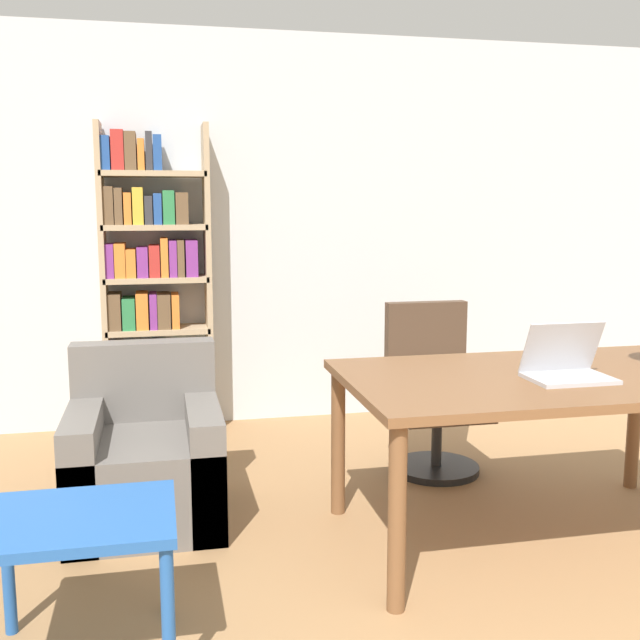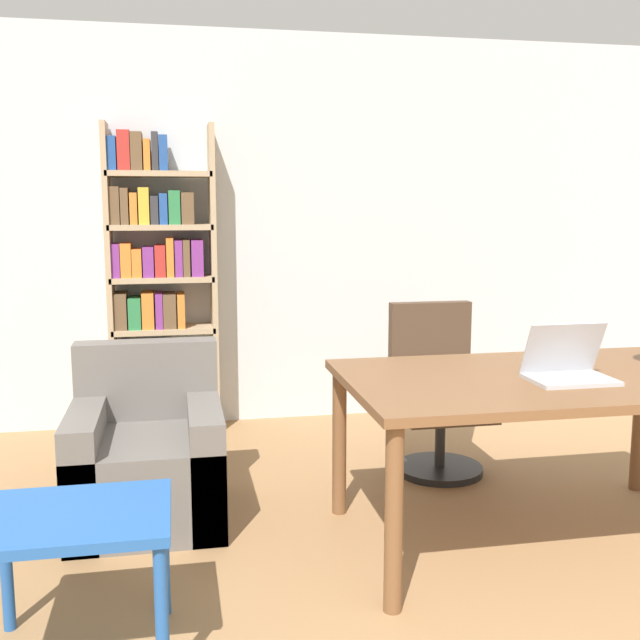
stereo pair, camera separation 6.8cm
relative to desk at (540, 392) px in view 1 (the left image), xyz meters
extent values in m
cube|color=silver|center=(-0.46, 2.24, 0.66)|extent=(8.00, 0.06, 2.70)
cube|color=brown|center=(0.00, 0.00, 0.06)|extent=(1.77, 1.06, 0.04)
cylinder|color=brown|center=(-0.83, -0.47, -0.33)|extent=(0.07, 0.07, 0.74)
cylinder|color=brown|center=(-0.83, 0.47, -0.33)|extent=(0.07, 0.07, 0.74)
cylinder|color=brown|center=(0.83, 0.47, -0.33)|extent=(0.07, 0.07, 0.74)
cube|color=#B2B2B7|center=(0.06, -0.13, 0.09)|extent=(0.36, 0.25, 0.02)
cube|color=#B2B2B7|center=(0.06, -0.06, 0.22)|extent=(0.36, 0.11, 0.23)
cube|color=white|center=(0.06, -0.05, 0.22)|extent=(0.32, 0.09, 0.20)
cylinder|color=black|center=(-0.13, 0.92, -0.67)|extent=(0.50, 0.50, 0.04)
cylinder|color=#262626|center=(-0.13, 0.92, -0.50)|extent=(0.06, 0.06, 0.30)
cube|color=#4C3828|center=(-0.13, 0.92, -0.30)|extent=(0.51, 0.51, 0.10)
cube|color=#4C3828|center=(-0.13, 1.13, 0.01)|extent=(0.49, 0.08, 0.52)
cube|color=#2356A3|center=(-1.96, -0.54, -0.19)|extent=(0.63, 0.51, 0.04)
cylinder|color=#2356A3|center=(-1.68, -0.76, -0.45)|extent=(0.04, 0.04, 0.48)
cylinder|color=#2356A3|center=(-2.23, -0.32, -0.45)|extent=(0.04, 0.04, 0.48)
cylinder|color=#2356A3|center=(-1.68, -0.32, -0.45)|extent=(0.04, 0.04, 0.48)
cube|color=#66605B|center=(-1.76, 0.58, -0.48)|extent=(0.72, 0.78, 0.43)
cube|color=#66605B|center=(-1.76, 0.89, -0.06)|extent=(0.72, 0.16, 0.40)
cube|color=#66605B|center=(-2.05, 0.58, -0.41)|extent=(0.16, 0.78, 0.57)
cube|color=#66605B|center=(-1.48, 0.58, -0.41)|extent=(0.16, 0.78, 0.57)
cube|color=tan|center=(-2.02, 2.05, 0.33)|extent=(0.04, 0.28, 2.05)
cube|color=tan|center=(-1.35, 2.05, 0.33)|extent=(0.04, 0.28, 2.05)
cube|color=tan|center=(-1.68, 2.05, -0.68)|extent=(0.67, 0.28, 0.04)
cube|color=#2D7F47|center=(-1.97, 2.05, -0.56)|extent=(0.07, 0.24, 0.20)
cube|color=brown|center=(-1.90, 2.05, -0.54)|extent=(0.07, 0.24, 0.25)
cube|color=#B72D28|center=(-1.81, 2.05, -0.56)|extent=(0.09, 0.24, 0.20)
cube|color=#7F338C|center=(-1.74, 2.05, -0.57)|extent=(0.05, 0.24, 0.18)
cube|color=#234C99|center=(-1.67, 2.05, -0.56)|extent=(0.05, 0.24, 0.20)
cube|color=#B72D28|center=(-1.61, 2.05, -0.56)|extent=(0.06, 0.24, 0.20)
cube|color=#333338|center=(-1.55, 2.05, -0.56)|extent=(0.05, 0.24, 0.19)
cube|color=gold|center=(-1.49, 2.05, -0.55)|extent=(0.05, 0.24, 0.22)
cube|color=tan|center=(-1.68, 2.05, -0.33)|extent=(0.67, 0.28, 0.04)
cube|color=orange|center=(-1.96, 2.05, -0.19)|extent=(0.08, 0.24, 0.25)
cube|color=silver|center=(-1.88, 2.05, -0.22)|extent=(0.09, 0.24, 0.20)
cube|color=#2D7F47|center=(-1.79, 2.05, -0.22)|extent=(0.07, 0.24, 0.19)
cube|color=#234C99|center=(-1.72, 2.05, -0.19)|extent=(0.07, 0.24, 0.24)
cube|color=#2D7F47|center=(-1.65, 2.05, -0.20)|extent=(0.05, 0.24, 0.24)
cube|color=tan|center=(-1.68, 2.05, 0.01)|extent=(0.67, 0.28, 0.04)
cube|color=brown|center=(-1.96, 2.05, 0.15)|extent=(0.08, 0.24, 0.24)
cube|color=#2D7F47|center=(-1.87, 2.05, 0.13)|extent=(0.08, 0.24, 0.21)
cube|color=orange|center=(-1.79, 2.05, 0.15)|extent=(0.08, 0.24, 0.24)
cube|color=#7F338C|center=(-1.71, 2.05, 0.14)|extent=(0.05, 0.24, 0.23)
cube|color=brown|center=(-1.64, 2.05, 0.14)|extent=(0.08, 0.24, 0.23)
cube|color=orange|center=(-1.57, 2.05, 0.14)|extent=(0.05, 0.24, 0.22)
cube|color=tan|center=(-1.68, 2.05, 0.35)|extent=(0.67, 0.28, 0.04)
cube|color=#7F338C|center=(-1.98, 2.05, 0.48)|extent=(0.05, 0.24, 0.22)
cube|color=orange|center=(-1.91, 2.05, 0.48)|extent=(0.07, 0.24, 0.22)
cube|color=orange|center=(-1.85, 2.05, 0.46)|extent=(0.06, 0.24, 0.18)
cube|color=#7F338C|center=(-1.77, 2.05, 0.47)|extent=(0.07, 0.24, 0.20)
cube|color=#B72D28|center=(-1.70, 2.05, 0.47)|extent=(0.07, 0.24, 0.21)
cube|color=orange|center=(-1.63, 2.05, 0.50)|extent=(0.05, 0.24, 0.25)
cube|color=#7F338C|center=(-1.58, 2.05, 0.49)|extent=(0.05, 0.24, 0.24)
cube|color=brown|center=(-1.53, 2.05, 0.49)|extent=(0.04, 0.24, 0.24)
cube|color=#7F338C|center=(-1.46, 2.05, 0.49)|extent=(0.08, 0.24, 0.24)
cube|color=tan|center=(-1.68, 2.05, 0.69)|extent=(0.67, 0.28, 0.04)
cube|color=brown|center=(-1.97, 2.05, 0.83)|extent=(0.07, 0.24, 0.24)
cube|color=brown|center=(-1.91, 2.05, 0.83)|extent=(0.05, 0.24, 0.23)
cube|color=orange|center=(-1.85, 2.05, 0.81)|extent=(0.05, 0.24, 0.20)
cube|color=gold|center=(-1.79, 2.05, 0.83)|extent=(0.07, 0.24, 0.24)
cube|color=#333338|center=(-1.72, 2.05, 0.80)|extent=(0.05, 0.24, 0.18)
cube|color=#234C99|center=(-1.66, 2.05, 0.81)|extent=(0.05, 0.24, 0.20)
cube|color=#2D7F47|center=(-1.59, 2.05, 0.82)|extent=(0.07, 0.24, 0.22)
cube|color=brown|center=(-1.51, 2.05, 0.81)|extent=(0.08, 0.24, 0.21)
cube|color=tan|center=(-1.68, 2.05, 1.04)|extent=(0.67, 0.28, 0.04)
cube|color=#234C99|center=(-1.98, 2.05, 1.16)|extent=(0.06, 0.24, 0.21)
cube|color=#B72D28|center=(-1.90, 2.05, 1.18)|extent=(0.08, 0.24, 0.25)
cube|color=brown|center=(-1.82, 2.05, 1.17)|extent=(0.07, 0.24, 0.24)
cube|color=orange|center=(-1.76, 2.05, 1.15)|extent=(0.04, 0.24, 0.20)
cube|color=#333338|center=(-1.71, 2.05, 1.18)|extent=(0.04, 0.24, 0.24)
cube|color=#234C99|center=(-1.65, 2.05, 1.17)|extent=(0.05, 0.24, 0.22)
camera|label=1|loc=(-1.67, -3.00, 0.84)|focal=42.00mm
camera|label=2|loc=(-1.61, -3.02, 0.84)|focal=42.00mm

